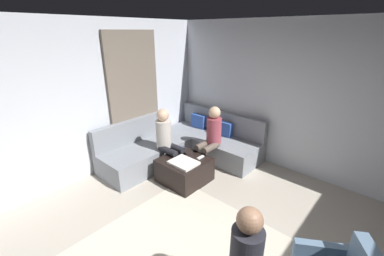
# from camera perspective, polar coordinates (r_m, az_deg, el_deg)

# --- Properties ---
(wall_back) EXTENTS (6.00, 0.12, 2.70)m
(wall_back) POSITION_cam_1_polar(r_m,az_deg,el_deg) (4.69, 26.56, 5.19)
(wall_back) COLOR silver
(wall_back) RESTS_ON ground_plane
(wall_left) EXTENTS (0.12, 6.00, 2.70)m
(wall_left) POSITION_cam_1_polar(r_m,az_deg,el_deg) (4.48, -27.49, 4.36)
(wall_left) COLOR silver
(wall_left) RESTS_ON ground_plane
(curtain_panel) EXTENTS (0.06, 1.10, 2.50)m
(curtain_panel) POSITION_cam_1_polar(r_m,az_deg,el_deg) (5.00, -13.04, 6.63)
(curtain_panel) COLOR #726659
(curtain_panel) RESTS_ON ground_plane
(sectional_couch) EXTENTS (2.10, 2.55, 0.87)m
(sectional_couch) POSITION_cam_1_polar(r_m,az_deg,el_deg) (5.14, -1.90, -3.93)
(sectional_couch) COLOR gray
(sectional_couch) RESTS_ON ground_plane
(ottoman) EXTENTS (0.76, 0.76, 0.42)m
(ottoman) POSITION_cam_1_polar(r_m,az_deg,el_deg) (4.41, -1.75, -9.57)
(ottoman) COLOR black
(ottoman) RESTS_ON ground_plane
(folded_blanket) EXTENTS (0.44, 0.36, 0.04)m
(folded_blanket) POSITION_cam_1_polar(r_m,az_deg,el_deg) (4.16, -1.93, -7.97)
(folded_blanket) COLOR white
(folded_blanket) RESTS_ON ottoman
(coffee_mug) EXTENTS (0.08, 0.08, 0.10)m
(coffee_mug) POSITION_cam_1_polar(r_m,az_deg,el_deg) (4.54, -2.24, -4.95)
(coffee_mug) COLOR #334C72
(coffee_mug) RESTS_ON ottoman
(game_remote) EXTENTS (0.05, 0.15, 0.02)m
(game_remote) POSITION_cam_1_polar(r_m,az_deg,el_deg) (4.34, 1.97, -6.76)
(game_remote) COLOR white
(game_remote) RESTS_ON ottoman
(person_on_couch_back) EXTENTS (0.30, 0.60, 1.20)m
(person_on_couch_back) POSITION_cam_1_polar(r_m,az_deg,el_deg) (4.64, 4.30, -1.79)
(person_on_couch_back) COLOR brown
(person_on_couch_back) RESTS_ON ground_plane
(person_on_couch_side) EXTENTS (0.60, 0.30, 1.20)m
(person_on_couch_side) POSITION_cam_1_polar(r_m,az_deg,el_deg) (4.52, -5.67, -2.48)
(person_on_couch_side) COLOR black
(person_on_couch_side) RESTS_ON ground_plane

